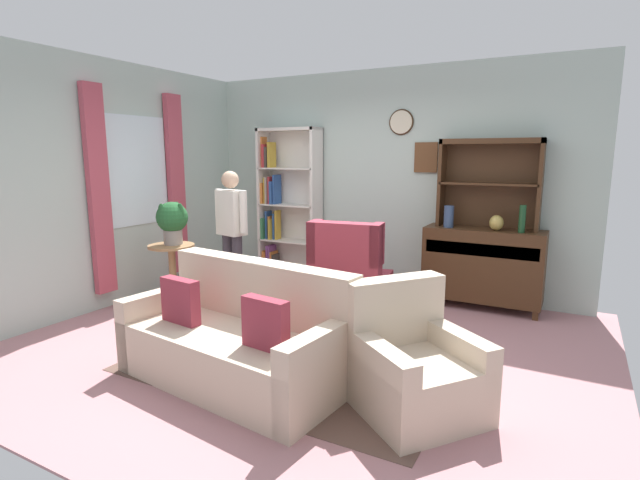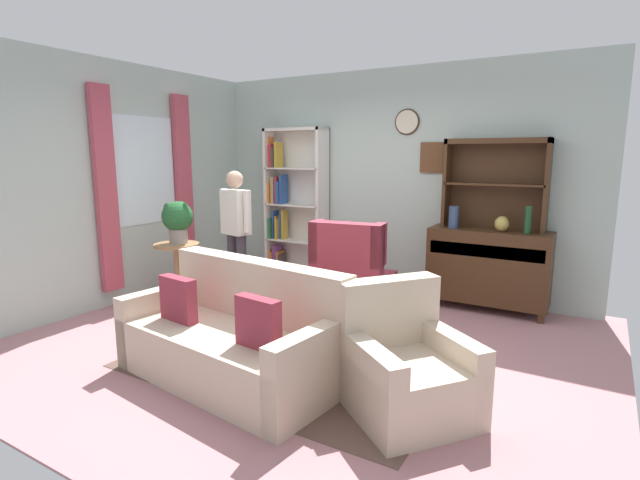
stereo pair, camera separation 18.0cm
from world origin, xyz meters
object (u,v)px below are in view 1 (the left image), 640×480
object	(u,v)px
bottle_wine	(522,219)
coffee_table	(285,305)
armchair_floral	(413,370)
potted_plant_large	(172,220)
wingback_chair	(349,280)
bookshelf	(285,207)
vase_tall	(449,217)
person_reading	(232,227)
sideboard_hutch	(490,171)
plant_stand	(173,269)
sideboard	(483,264)
couch_floral	(238,341)
book_stack	(283,294)
potted_plant_small	(186,298)
vase_round	(496,223)

from	to	relation	value
bottle_wine	coffee_table	world-z (taller)	bottle_wine
armchair_floral	potted_plant_large	bearing A→B (deg)	163.26
wingback_chair	potted_plant_large	world-z (taller)	potted_plant_large
bookshelf	vase_tall	size ratio (longest dim) A/B	8.43
person_reading	sideboard_hutch	bearing A→B (deg)	26.42
plant_stand	potted_plant_large	size ratio (longest dim) A/B	1.48
sideboard	couch_floral	bearing A→B (deg)	-116.10
coffee_table	vase_tall	bearing A→B (deg)	60.56
book_stack	potted_plant_large	bearing A→B (deg)	169.03
wingback_chair	potted_plant_small	bearing A→B (deg)	-150.18
plant_stand	person_reading	size ratio (longest dim) A/B	0.46
vase_tall	plant_stand	size ratio (longest dim) A/B	0.34
bookshelf	vase_tall	world-z (taller)	bookshelf
book_stack	person_reading	bearing A→B (deg)	147.98
sideboard_hutch	armchair_floral	world-z (taller)	sideboard_hutch
bookshelf	plant_stand	xyz separation A→B (m)	(-0.44, -1.73, -0.58)
vase_tall	wingback_chair	size ratio (longest dim) A/B	0.24
bookshelf	potted_plant_small	xyz separation A→B (m)	(-0.09, -1.91, -0.83)
armchair_floral	coffee_table	distance (m)	1.56
wingback_chair	book_stack	xyz separation A→B (m)	(-0.22, -1.01, 0.07)
sideboard_hutch	person_reading	bearing A→B (deg)	-153.58
bottle_wine	potted_plant_large	bearing A→B (deg)	-156.88
bookshelf	wingback_chair	world-z (taller)	bookshelf
vase_round	armchair_floral	xyz separation A→B (m)	(-0.14, -2.49, -0.72)
bookshelf	potted_plant_small	world-z (taller)	bookshelf
sideboard	sideboard_hutch	xyz separation A→B (m)	(-0.00, 0.11, 1.05)
couch_floral	plant_stand	world-z (taller)	couch_floral
vase_round	person_reading	world-z (taller)	person_reading
bookshelf	bottle_wine	world-z (taller)	bookshelf
couch_floral	armchair_floral	distance (m)	1.36
bottle_wine	wingback_chair	xyz separation A→B (m)	(-1.63, -0.84, -0.68)
bottle_wine	couch_floral	xyz separation A→B (m)	(-1.74, -2.67, -0.76)
plant_stand	sideboard	bearing A→B (deg)	27.46
sideboard_hutch	wingback_chair	world-z (taller)	sideboard_hutch
armchair_floral	potted_plant_small	distance (m)	2.90
sideboard	plant_stand	xyz separation A→B (m)	(-3.16, -1.64, -0.06)
bookshelf	potted_plant_large	size ratio (longest dim) A/B	4.27
vase_tall	person_reading	distance (m)	2.52
wingback_chair	coffee_table	distance (m)	1.03
sideboard	coffee_table	bearing A→B (deg)	-126.58
vase_round	person_reading	bearing A→B (deg)	-157.70
sideboard	wingback_chair	distance (m)	1.56
sideboard	couch_floral	world-z (taller)	sideboard
sideboard	couch_floral	distance (m)	3.08
sideboard_hutch	plant_stand	world-z (taller)	sideboard_hutch
potted_plant_large	person_reading	distance (m)	0.67
book_stack	wingback_chair	bearing A→B (deg)	77.91
potted_plant_large	book_stack	world-z (taller)	potted_plant_large
bookshelf	armchair_floral	size ratio (longest dim) A/B	1.95
bottle_wine	wingback_chair	distance (m)	1.96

